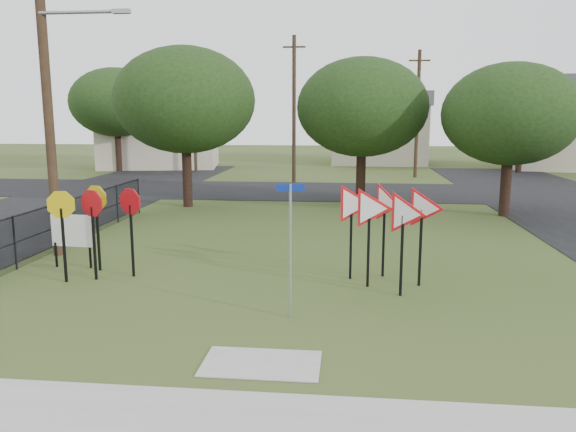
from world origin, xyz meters
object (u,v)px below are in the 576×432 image
Objects in this scene: street_name_sign at (290,241)px; stop_sign_cluster at (96,211)px; yield_sign_cluster at (386,212)px; info_board at (72,232)px.

street_name_sign reaches higher than stop_sign_cluster.
street_name_sign is at bearing -129.16° from yield_sign_cluster.
street_name_sign is 1.20× the size of stop_sign_cluster.
info_board is at bearing 153.05° from street_name_sign.
stop_sign_cluster is 7.37m from yield_sign_cluster.
stop_sign_cluster is at bearing -36.30° from info_board.
yield_sign_cluster is at bearing 0.94° from stop_sign_cluster.
street_name_sign reaches higher than yield_sign_cluster.
info_board is (-1.11, 0.82, -0.76)m from stop_sign_cluster.
stop_sign_cluster is (-5.29, 2.44, 0.13)m from street_name_sign.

